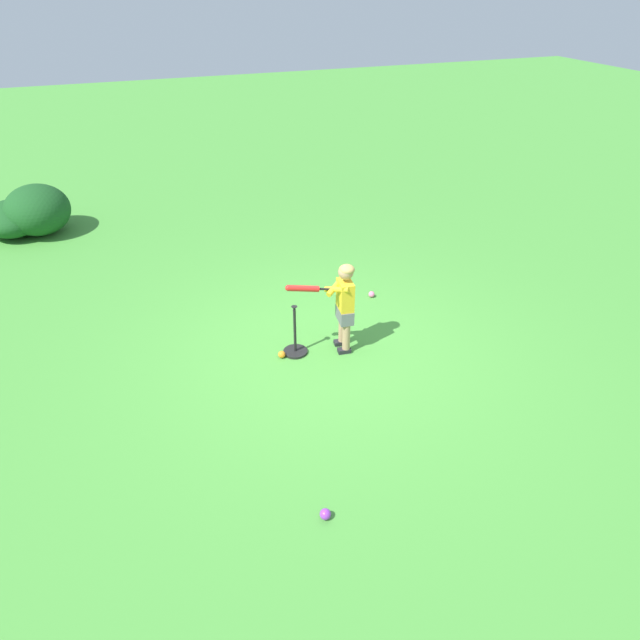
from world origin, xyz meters
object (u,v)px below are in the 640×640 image
at_px(child_batter, 342,300).
at_px(play_ball_by_bucket, 282,354).
at_px(play_ball_far_left, 325,514).
at_px(batting_tee, 295,345).
at_px(play_ball_center_lawn, 372,294).

relative_size(child_batter, play_ball_by_bucket, 12.73).
height_order(child_batter, play_ball_far_left, child_batter).
height_order(play_ball_by_bucket, batting_tee, batting_tee).
distance_m(play_ball_center_lawn, batting_tee, 1.65).
bearing_deg(play_ball_far_left, play_ball_center_lawn, -30.70).
bearing_deg(play_ball_by_bucket, child_batter, -95.27).
bearing_deg(child_batter, play_ball_by_bucket, 84.73).
distance_m(play_ball_by_bucket, batting_tee, 0.19).
xyz_separation_m(child_batter, batting_tee, (0.10, 0.53, -0.55)).
height_order(play_ball_center_lawn, play_ball_by_bucket, play_ball_by_bucket).
distance_m(child_batter, batting_tee, 0.77).
height_order(play_ball_far_left, batting_tee, batting_tee).
xyz_separation_m(play_ball_far_left, batting_tee, (2.33, -0.53, 0.06)).
xyz_separation_m(child_batter, play_ball_far_left, (-2.22, 1.06, -0.60)).
xyz_separation_m(play_ball_far_left, play_ball_center_lawn, (3.22, -1.91, -0.01)).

